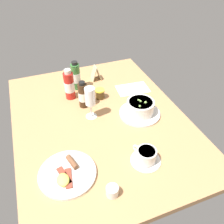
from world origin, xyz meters
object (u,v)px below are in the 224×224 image
Objects in this scene: cutlery_setting at (132,89)px; breakfast_plate at (67,174)px; sauce_bottle_green at (76,76)px; creamer_jug at (113,191)px; jam_jar at (100,94)px; porridge_bowl at (140,108)px; sauce_bottle_red at (69,85)px; coffee_cup at (146,156)px; wine_glass at (90,98)px; sauce_bottle_brown at (83,95)px; menu_card at (96,73)px.

cutlery_setting is 67.42cm from breakfast_plate.
cutlery_setting is 1.13× the size of sauce_bottle_green.
jam_jar is at bearing -14.30° from creamer_jug.
porridge_bowl is at bearing -145.32° from jam_jar.
creamer_jug is 65.12cm from sauce_bottle_red.
sauce_bottle_red is 53.02cm from breakfast_plate.
coffee_cup is (-28.09, 11.17, -0.93)cm from porridge_bowl.
cutlery_setting is 1.14× the size of wine_glass.
wine_glass is 1.13× the size of sauce_bottle_brown.
breakfast_plate is 2.48× the size of menu_card.
sauce_bottle_red reaches higher than cutlery_setting.
menu_card is at bearing -21.65° from wine_glass.
sauce_bottle_red is at bearing 125.00° from menu_card.
menu_card is (19.85, -4.06, 1.67)cm from jam_jar.
sauce_bottle_red is 11.31cm from sauce_bottle_brown.
menu_card reaches higher than jam_jar.
sauce_bottle_brown reaches higher than cutlery_setting.
wine_glass is at bearing 19.69° from coffee_cup.
wine_glass is (-15.42, 29.86, 11.39)cm from cutlery_setting.
breakfast_plate is (14.00, 13.57, -1.18)cm from creamer_jug.
cutlery_setting is at bearing -46.72° from breakfast_plate.
sauce_bottle_red is 1.93× the size of menu_card.
coffee_cup is 0.83× the size of sauce_bottle_brown.
cutlery_setting is 1.11× the size of sauce_bottle_red.
wine_glass is 18.77cm from jam_jar.
coffee_cup is 49.22cm from jam_jar.
creamer_jug is at bearing 172.81° from wine_glass.
sauce_bottle_brown reaches higher than coffee_cup.
sauce_bottle_red is (-8.14, 5.71, 0.08)cm from sauce_bottle_green.
creamer_jug is 55.09cm from sauce_bottle_brown.
breakfast_plate is (-30.80, 19.22, -10.70)cm from wine_glass.
jam_jar is at bearing 168.43° from menu_card.
wine_glass is at bearing 73.03° from porridge_bowl.
breakfast_plate is at bearing 162.20° from sauce_bottle_green.
creamer_jug is 46.14cm from wine_glass.
cutlery_setting is at bearing -30.53° from creamer_jug.
porridge_bowl is 47.75cm from creamer_jug.
breakfast_plate is (-58.99, 18.94, -7.03)cm from sauce_bottle_green.
jam_jar is 0.25× the size of breakfast_plate.
sauce_bottle_brown is at bearing -23.95° from breakfast_plate.
porridge_bowl reaches higher than breakfast_plate.
sauce_bottle_brown is (-10.16, -4.85, -1.09)cm from sauce_bottle_red.
cutlery_setting is 0.86× the size of breakfast_plate.
sauce_bottle_green is 18.35cm from sauce_bottle_brown.
sauce_bottle_green is at bearing 67.03° from cutlery_setting.
breakfast_plate is at bearing 133.28° from cutlery_setting.
creamer_jug is at bearing 141.86° from porridge_bowl.
porridge_bowl is 1.07× the size of cutlery_setting.
sauce_bottle_red is (27.32, 29.81, 4.12)cm from porridge_bowl.
creamer_jug reaches higher than breakfast_plate.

